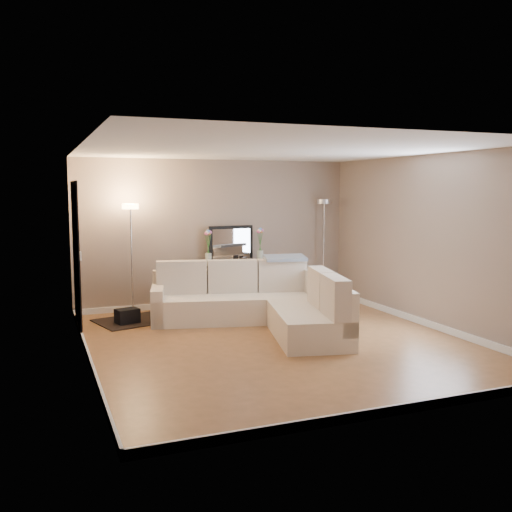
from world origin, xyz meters
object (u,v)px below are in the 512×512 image
object	(u,v)px
sectional_sofa	(262,303)
console_table	(231,284)
floor_lamp_unlit	(324,229)
floor_lamp_lit	(131,237)

from	to	relation	value
sectional_sofa	console_table	size ratio (longest dim) A/B	2.54
sectional_sofa	floor_lamp_unlit	bearing A→B (deg)	39.25
sectional_sofa	console_table	bearing A→B (deg)	89.74
floor_lamp_lit	floor_lamp_unlit	distance (m)	3.62
floor_lamp_lit	floor_lamp_unlit	size ratio (longest dim) A/B	0.97
sectional_sofa	floor_lamp_lit	world-z (taller)	floor_lamp_lit
sectional_sofa	console_table	xyz separation A→B (m)	(0.01, 1.49, 0.07)
console_table	floor_lamp_unlit	size ratio (longest dim) A/B	0.64
console_table	floor_lamp_unlit	xyz separation A→B (m)	(1.86, 0.04, 0.92)
console_table	floor_lamp_lit	bearing A→B (deg)	-176.23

